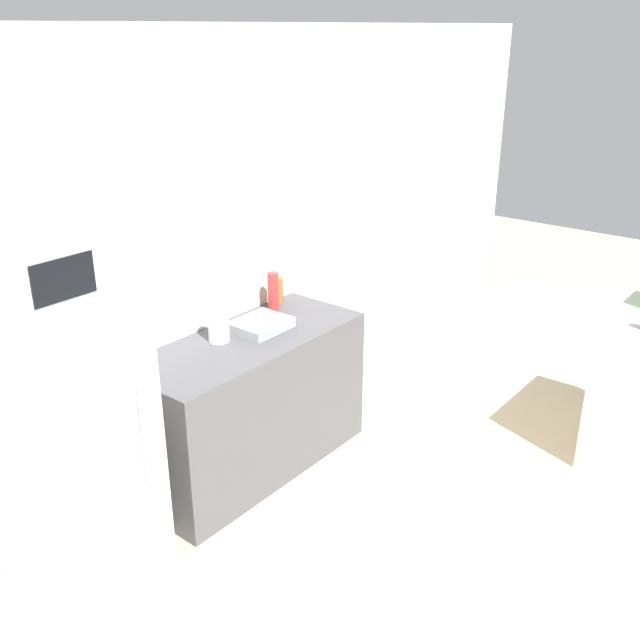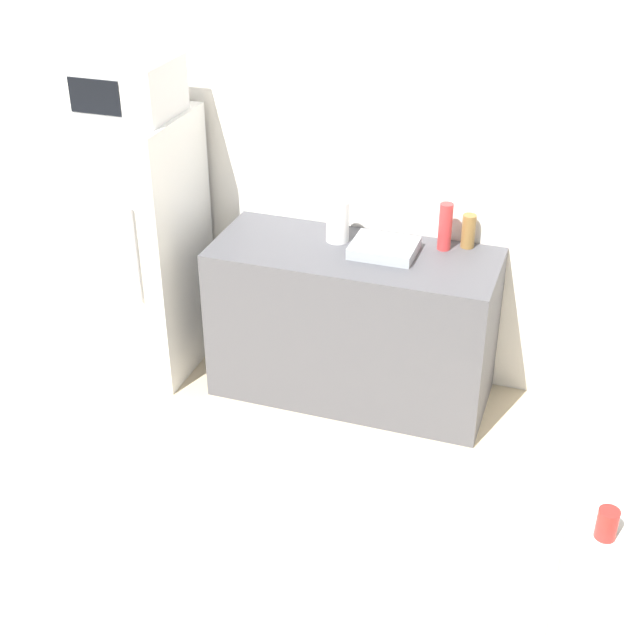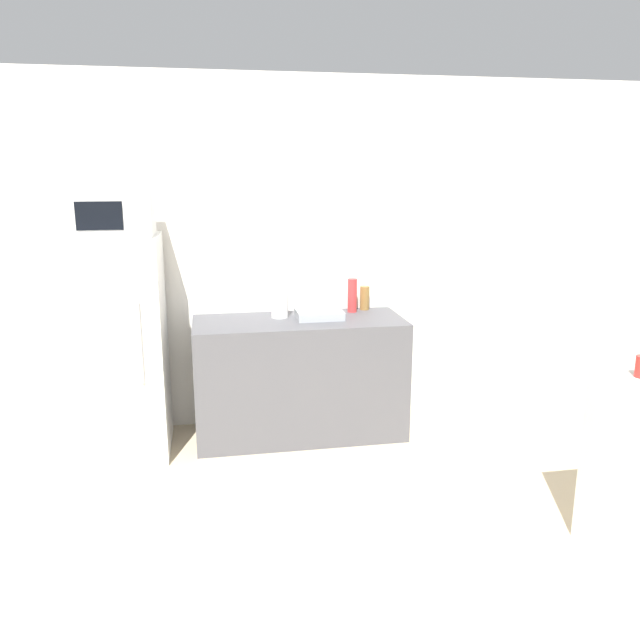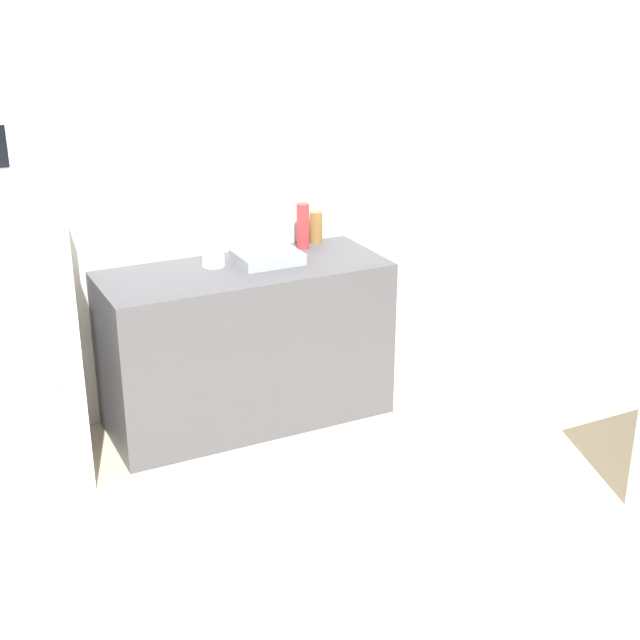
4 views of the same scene
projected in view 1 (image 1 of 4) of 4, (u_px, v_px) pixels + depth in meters
wall_back at (188, 263)px, 4.15m from camera, size 8.00×0.06×2.60m
refrigerator at (74, 449)px, 3.33m from camera, size 0.56×0.67×1.50m
microwave at (46, 266)px, 2.98m from camera, size 0.51×0.42×0.29m
counter at (250, 404)px, 4.36m from camera, size 1.51×0.61×0.88m
sink_basin at (261, 325)px, 4.31m from camera, size 0.33×0.27×0.06m
bottle_tall at (273, 292)px, 4.57m from camera, size 0.07×0.07×0.25m
bottle_short at (278, 290)px, 4.70m from camera, size 0.07×0.07×0.18m
shelf_cabinet at (634, 381)px, 4.53m from camera, size 0.87×0.33×0.98m
paper_towel_roll at (218, 323)px, 4.12m from camera, size 0.12×0.12×0.23m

